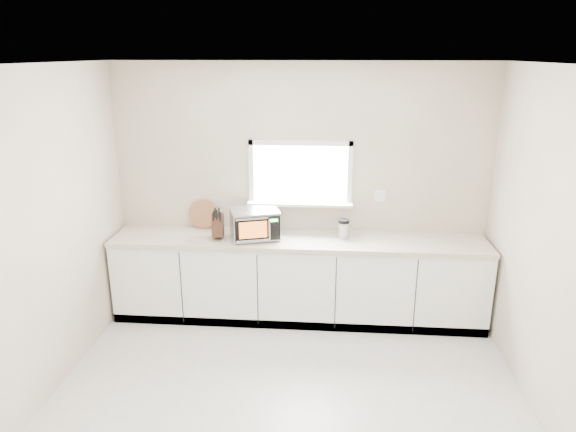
# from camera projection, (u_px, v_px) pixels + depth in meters

# --- Properties ---
(ground) EXTENTS (4.00, 4.00, 0.00)m
(ground) POSITION_uv_depth(u_px,v_px,m) (284.00, 421.00, 4.05)
(ground) COLOR beige
(ground) RESTS_ON ground
(back_wall) EXTENTS (4.00, 0.17, 2.70)m
(back_wall) POSITION_uv_depth(u_px,v_px,m) (300.00, 190.00, 5.52)
(back_wall) COLOR beige
(back_wall) RESTS_ON ground
(cabinets) EXTENTS (3.92, 0.60, 0.88)m
(cabinets) POSITION_uv_depth(u_px,v_px,m) (298.00, 280.00, 5.52)
(cabinets) COLOR white
(cabinets) RESTS_ON ground
(countertop) EXTENTS (3.92, 0.64, 0.04)m
(countertop) POSITION_uv_depth(u_px,v_px,m) (298.00, 240.00, 5.38)
(countertop) COLOR beige
(countertop) RESTS_ON cabinets
(microwave) EXTENTS (0.57, 0.50, 0.31)m
(microwave) POSITION_uv_depth(u_px,v_px,m) (255.00, 223.00, 5.32)
(microwave) COLOR black
(microwave) RESTS_ON countertop
(knife_block) EXTENTS (0.14, 0.25, 0.35)m
(knife_block) POSITION_uv_depth(u_px,v_px,m) (218.00, 224.00, 5.33)
(knife_block) COLOR #432217
(knife_block) RESTS_ON countertop
(cutting_board) EXTENTS (0.32, 0.08, 0.32)m
(cutting_board) POSITION_uv_depth(u_px,v_px,m) (203.00, 214.00, 5.64)
(cutting_board) COLOR #A4673F
(cutting_board) RESTS_ON countertop
(coffee_grinder) EXTENTS (0.14, 0.14, 0.21)m
(coffee_grinder) POSITION_uv_depth(u_px,v_px,m) (344.00, 229.00, 5.35)
(coffee_grinder) COLOR #A8AAAF
(coffee_grinder) RESTS_ON countertop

